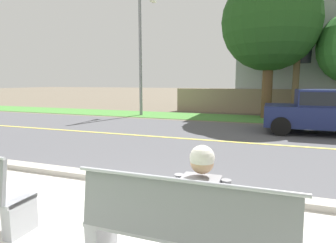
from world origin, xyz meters
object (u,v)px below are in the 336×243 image
(seated_person_grey, at_px, (204,203))
(shade_tree_far_left, at_px, (274,14))
(car_navy_near, at_px, (331,110))
(bench_right, at_px, (184,231))
(streetlamp, at_px, (142,43))

(seated_person_grey, bearing_deg, shade_tree_far_left, 87.45)
(seated_person_grey, xyz_separation_m, car_navy_near, (2.54, 8.42, 0.18))
(bench_right, relative_size, shade_tree_far_left, 0.26)
(bench_right, xyz_separation_m, car_navy_near, (2.67, 8.59, 0.39))
(bench_right, distance_m, shade_tree_far_left, 13.30)
(streetlamp, height_order, shade_tree_far_left, shade_tree_far_left)
(car_navy_near, relative_size, shade_tree_far_left, 0.56)
(bench_right, xyz_separation_m, shade_tree_far_left, (0.69, 12.49, 4.51))
(bench_right, xyz_separation_m, seated_person_grey, (0.14, 0.17, 0.21))
(seated_person_grey, bearing_deg, streetlamp, 117.32)
(car_navy_near, bearing_deg, seated_person_grey, -106.77)
(seated_person_grey, relative_size, streetlamp, 0.19)
(seated_person_grey, bearing_deg, bench_right, -128.23)
(seated_person_grey, distance_m, streetlamp, 13.47)
(bench_right, relative_size, seated_person_grey, 1.58)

